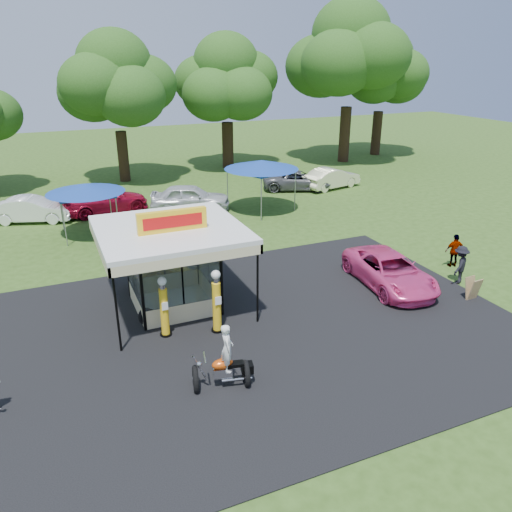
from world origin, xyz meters
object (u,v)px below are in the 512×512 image
object	(u,v)px
gas_pump_right	(217,303)
motorcycle	(225,362)
spectator_east_a	(460,265)
bg_car_b	(104,200)
gas_pump_left	(164,308)
kiosk_car	(161,275)
spectator_east_b	(455,251)
tent_west	(85,189)
bg_car_c	(190,198)
bg_car_a	(32,209)
tent_east	(261,165)
bg_car_e	(332,178)
pink_sedan	(390,271)
bg_car_d	(297,180)
a_frame_sign	(473,289)
gas_station_kiosk	(172,266)

from	to	relation	value
gas_pump_right	motorcycle	distance (m)	3.29
spectator_east_a	bg_car_b	xyz separation A→B (m)	(-12.97, 17.24, -0.06)
gas_pump_left	kiosk_car	distance (m)	4.47
spectator_east_b	tent_west	bearing A→B (deg)	-22.06
gas_pump_left	kiosk_car	size ratio (longest dim) A/B	0.83
gas_pump_right	bg_car_c	size ratio (longest dim) A/B	0.49
bg_car_a	tent_east	size ratio (longest dim) A/B	0.99
gas_pump_left	bg_car_c	xyz separation A→B (m)	(5.28, 14.78, -0.26)
spectator_east_a	bg_car_e	distance (m)	17.35
pink_sedan	bg_car_d	size ratio (longest dim) A/B	1.00
pink_sedan	spectator_east_b	size ratio (longest dim) A/B	3.17
bg_car_e	tent_west	bearing A→B (deg)	88.01
kiosk_car	bg_car_c	world-z (taller)	bg_car_c
spectator_east_a	a_frame_sign	bearing A→B (deg)	34.91
gas_station_kiosk	bg_car_d	xyz separation A→B (m)	(13.35, 14.78, -1.06)
bg_car_c	gas_pump_left	bearing A→B (deg)	179.39
a_frame_sign	bg_car_a	xyz separation A→B (m)	(-16.53, 18.52, 0.28)
spectator_east_b	tent_west	distance (m)	19.43
bg_car_d	tent_east	xyz separation A→B (m)	(-4.71, -3.94, 2.27)
bg_car_c	tent_east	size ratio (longest dim) A/B	1.07
gas_pump_left	pink_sedan	world-z (taller)	gas_pump_left
gas_pump_left	gas_pump_right	distance (m)	1.87
motorcycle	a_frame_sign	size ratio (longest dim) A/B	2.28
tent_east	bg_car_c	bearing A→B (deg)	156.88
gas_station_kiosk	pink_sedan	distance (m)	9.39
bg_car_a	gas_pump_right	bearing A→B (deg)	-142.38
gas_pump_left	gas_pump_right	xyz separation A→B (m)	(1.81, -0.46, 0.06)
pink_sedan	spectator_east_b	world-z (taller)	spectator_east_b
pink_sedan	bg_car_b	size ratio (longest dim) A/B	0.93
bg_car_b	tent_west	distance (m)	4.69
a_frame_sign	bg_car_b	xyz separation A→B (m)	(-12.27, 18.73, 0.32)
spectator_east_a	tent_east	world-z (taller)	tent_east
gas_station_kiosk	pink_sedan	xyz separation A→B (m)	(9.14, -1.86, -1.07)
gas_pump_right	a_frame_sign	distance (m)	10.71
a_frame_sign	tent_west	distance (m)	20.10
a_frame_sign	kiosk_car	bearing A→B (deg)	146.33
a_frame_sign	bg_car_e	size ratio (longest dim) A/B	0.20
pink_sedan	bg_car_a	bearing A→B (deg)	137.72
gas_station_kiosk	tent_east	xyz separation A→B (m)	(8.63, 10.84, 1.21)
motorcycle	a_frame_sign	world-z (taller)	motorcycle
spectator_east_a	tent_west	size ratio (longest dim) A/B	0.41
tent_east	bg_car_d	bearing A→B (deg)	39.87
gas_station_kiosk	bg_car_c	size ratio (longest dim) A/B	1.07
motorcycle	spectator_east_a	world-z (taller)	motorcycle
a_frame_sign	motorcycle	bearing A→B (deg)	-176.87
kiosk_car	spectator_east_b	size ratio (longest dim) A/B	1.73
a_frame_sign	bg_car_e	xyz separation A→B (m)	(4.45, 18.43, 0.29)
pink_sedan	spectator_east_b	bearing A→B (deg)	13.93
gas_pump_left	motorcycle	world-z (taller)	gas_pump_left
a_frame_sign	gas_pump_left	bearing A→B (deg)	165.91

